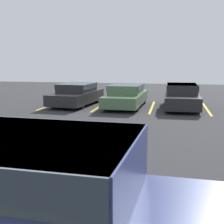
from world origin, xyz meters
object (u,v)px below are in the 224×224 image
at_px(pickup_truck, 62,224).
at_px(parked_sedan_c, 182,96).
at_px(wheel_stop_curb, 93,98).
at_px(parked_sedan_a, 77,94).
at_px(parked_sedan_b, 126,95).

height_order(pickup_truck, parked_sedan_c, pickup_truck).
distance_m(pickup_truck, wheel_stop_curb, 17.52).
bearing_deg(parked_sedan_a, wheel_stop_curb, -178.35).
relative_size(pickup_truck, wheel_stop_curb, 3.58).
height_order(parked_sedan_b, wheel_stop_curb, parked_sedan_b).
height_order(parked_sedan_a, parked_sedan_b, parked_sedan_a).
relative_size(parked_sedan_c, wheel_stop_curb, 2.59).
distance_m(parked_sedan_a, parked_sedan_b, 2.85).
xyz_separation_m(parked_sedan_c, wheel_stop_curb, (-5.60, 3.07, -0.61)).
bearing_deg(parked_sedan_b, wheel_stop_curb, -136.66).
bearing_deg(pickup_truck, parked_sedan_c, 86.50).
distance_m(pickup_truck, parked_sedan_c, 14.08).
bearing_deg(parked_sedan_c, pickup_truck, -7.20).
distance_m(pickup_truck, parked_sedan_b, 14.07).
distance_m(parked_sedan_a, wheel_stop_curb, 3.03).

